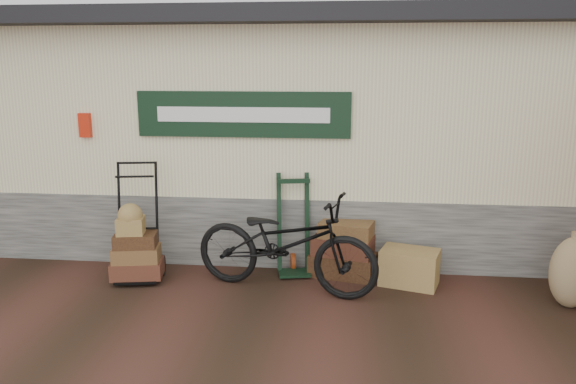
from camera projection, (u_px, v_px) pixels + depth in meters
The scene contains 8 objects.
ground at pixel (257, 299), 6.22m from camera, with size 80.00×80.00×0.00m, color black.
station_building at pixel (284, 127), 8.52m from camera, with size 14.40×4.10×3.20m.
porter_trolley at pixel (137, 220), 6.72m from camera, with size 0.71×0.54×1.43m, color black, non-canonical shape.
green_barrow at pixel (293, 225), 6.87m from camera, with size 0.45×0.38×1.25m, color black, non-canonical shape.
suitcase_stack at pixel (343, 248), 6.87m from camera, with size 0.78×0.49×0.69m, color #331910, non-canonical shape.
wicker_hamper at pixel (409, 267), 6.59m from camera, with size 0.65×0.42×0.42m, color brown.
bicycle at pixel (285, 237), 6.33m from camera, with size 2.17×0.76×1.26m, color black.
burlap_sack_left at pixel (573, 272), 5.93m from camera, with size 0.49×0.41×0.78m, color #8F734D.
Camera 1 is at (0.96, -5.73, 2.54)m, focal length 35.00 mm.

